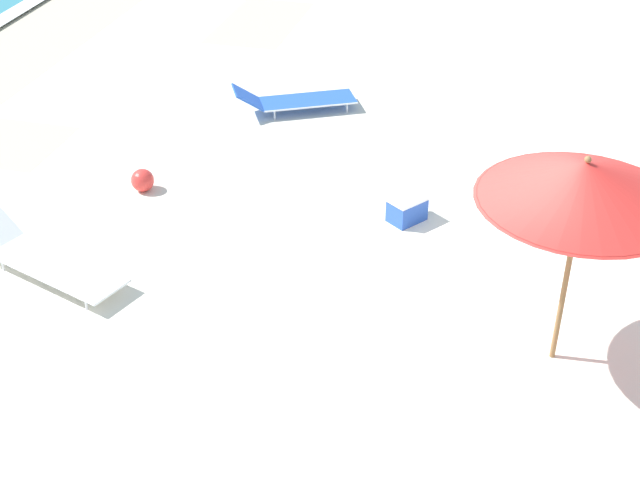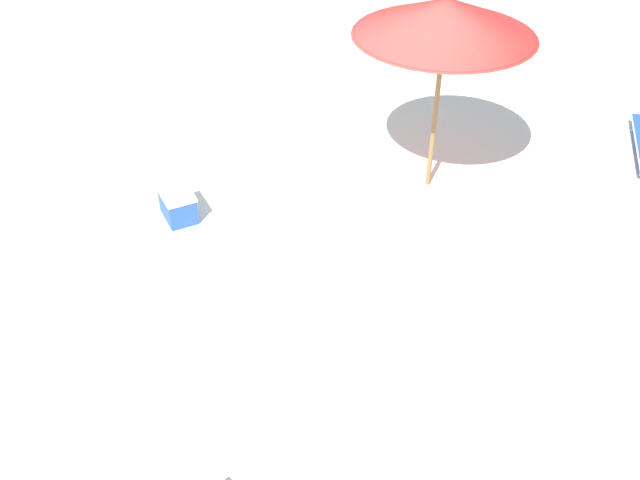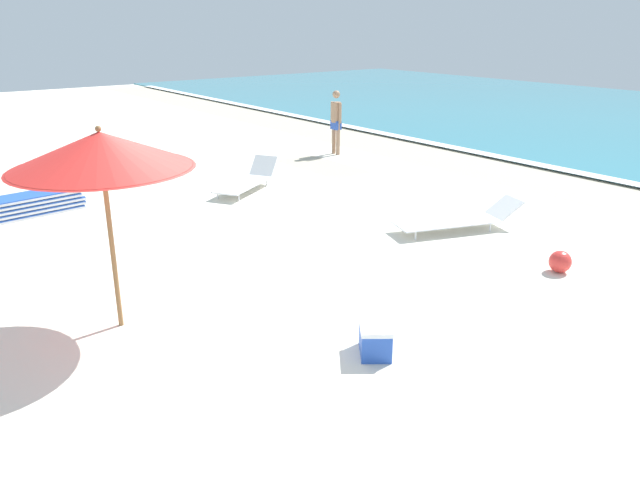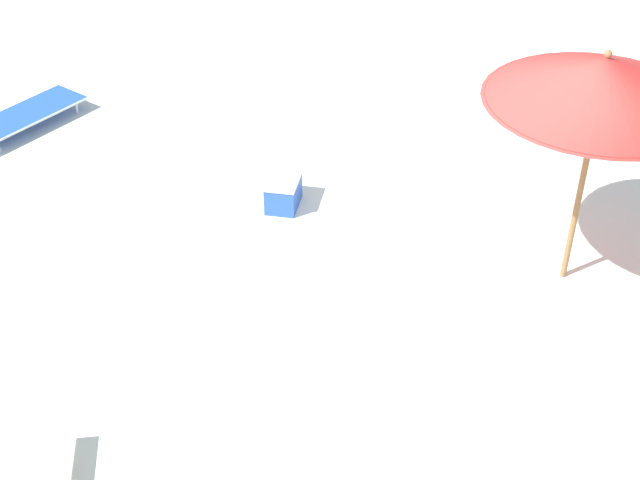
# 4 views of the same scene
# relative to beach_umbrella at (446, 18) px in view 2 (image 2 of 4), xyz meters

# --- Properties ---
(ground_plane) EXTENTS (60.00, 60.00, 0.16)m
(ground_plane) POSITION_rel_beach_umbrella_xyz_m (0.40, 1.35, -2.27)
(ground_plane) COLOR silver
(beach_umbrella) EXTENTS (2.10, 2.10, 2.48)m
(beach_umbrella) POSITION_rel_beach_umbrella_xyz_m (0.00, 0.00, 0.00)
(beach_umbrella) COLOR olive
(beach_umbrella) RESTS_ON ground_plane
(cooler_box) EXTENTS (0.61, 0.58, 0.37)m
(cooler_box) POSITION_rel_beach_umbrella_xyz_m (2.44, 2.05, -2.01)
(cooler_box) COLOR blue
(cooler_box) RESTS_ON ground_plane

